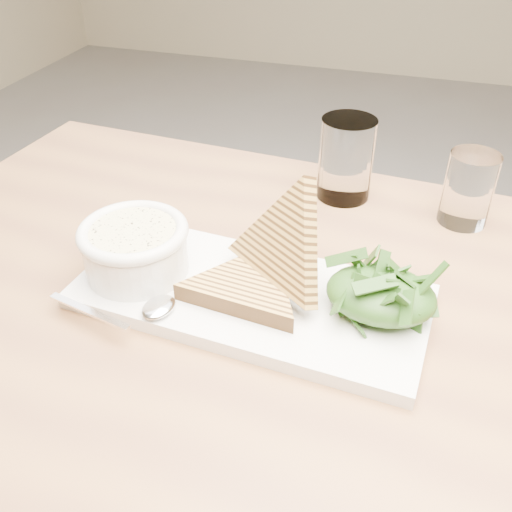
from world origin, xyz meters
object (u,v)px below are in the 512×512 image
(platter, at_px, (251,296))
(glass_near, at_px, (346,159))
(table_top, at_px, (284,329))
(glass_far, at_px, (468,189))
(soup_bowl, at_px, (136,254))

(platter, distance_m, glass_near, 0.28)
(table_top, bearing_deg, glass_near, 87.44)
(table_top, relative_size, glass_far, 11.16)
(platter, relative_size, glass_far, 3.93)
(soup_bowl, height_order, glass_far, glass_far)
(soup_bowl, relative_size, glass_far, 1.18)
(table_top, relative_size, platter, 2.84)
(platter, relative_size, glass_near, 3.31)
(glass_near, relative_size, glass_far, 1.19)
(table_top, distance_m, glass_near, 0.29)
(soup_bowl, height_order, glass_near, glass_near)
(glass_far, bearing_deg, table_top, -124.66)
(platter, bearing_deg, glass_far, 48.34)
(platter, xyz_separation_m, soup_bowl, (-0.14, -0.00, 0.03))
(soup_bowl, bearing_deg, glass_near, 55.18)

